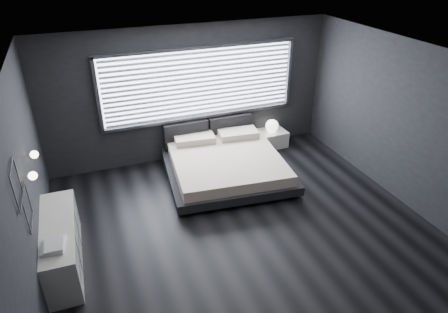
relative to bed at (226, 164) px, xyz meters
name	(u,v)px	position (x,y,z in m)	size (l,w,h in m)	color
room	(244,153)	(-0.33, -1.59, 1.12)	(6.04, 6.00, 2.80)	black
window	(201,84)	(-0.13, 1.10, 1.33)	(4.14, 0.09, 1.52)	white
headboard	(208,130)	(0.00, 1.05, 0.29)	(1.96, 0.16, 0.52)	black
sconce_near	(33,176)	(-3.22, -1.54, 1.32)	(0.18, 0.11, 0.11)	silver
sconce_far	(34,155)	(-3.22, -0.94, 1.32)	(0.18, 0.11, 0.11)	silver
wall_art_upper	(16,185)	(-3.31, -2.14, 1.57)	(0.01, 0.48, 0.48)	#47474C
wall_art_lower	(27,207)	(-3.31, -1.89, 1.10)	(0.01, 0.48, 0.48)	#47474C
bed	(226,164)	(0.00, 0.00, 0.00)	(2.55, 2.46, 0.60)	black
nightstand	(271,138)	(1.47, 0.91, -0.10)	(0.63, 0.52, 0.37)	silver
orb_lamp	(272,126)	(1.45, 0.87, 0.23)	(0.29, 0.29, 0.29)	white
dresser	(61,245)	(-3.11, -1.43, 0.07)	(0.55, 1.78, 0.71)	silver
book_stack	(54,245)	(-3.14, -1.91, 0.46)	(0.32, 0.39, 0.07)	silver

